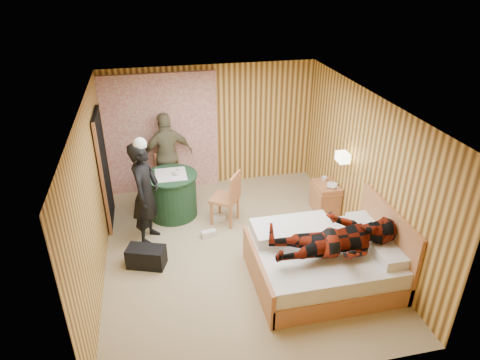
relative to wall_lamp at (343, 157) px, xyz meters
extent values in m
cube|color=tan|center=(-1.92, -0.45, -1.30)|extent=(4.20, 5.00, 0.01)
cube|color=white|center=(-1.92, -0.45, 1.20)|extent=(4.20, 5.00, 0.01)
cube|color=#F4C35D|center=(-1.92, 2.05, -0.05)|extent=(4.20, 0.02, 2.50)
cube|color=#F4C35D|center=(-4.02, -0.45, -0.05)|extent=(0.02, 5.00, 2.50)
cube|color=#F4C35D|center=(0.18, -0.45, -0.05)|extent=(0.02, 5.00, 2.50)
cube|color=silver|center=(-2.92, 1.98, -0.10)|extent=(2.20, 0.08, 2.40)
cube|color=black|center=(-3.98, 0.95, -0.28)|extent=(0.06, 0.90, 2.05)
cylinder|color=gold|center=(0.08, 0.00, 0.00)|extent=(0.18, 0.04, 0.04)
cube|color=#FFEDB2|center=(0.00, 0.00, 0.00)|extent=(0.18, 0.24, 0.16)
cube|color=#BB7C4C|center=(-0.82, -1.41, -1.15)|extent=(2.01, 1.61, 0.30)
cube|color=white|center=(-0.82, -1.41, -0.87)|extent=(1.95, 1.55, 0.25)
cube|color=#BB7C4C|center=(-1.83, -1.41, -1.02)|extent=(0.06, 1.61, 0.56)
cube|color=#BB7C4C|center=(0.14, -1.41, -0.75)|extent=(0.06, 1.61, 1.11)
cube|color=silver|center=(-0.04, -1.80, -0.68)|extent=(0.38, 0.55, 0.14)
cube|color=silver|center=(-0.04, -1.03, -0.68)|extent=(0.38, 0.55, 0.14)
cube|color=white|center=(-1.18, -0.96, -0.66)|extent=(1.21, 0.60, 0.18)
cube|color=#BB7C4C|center=(-0.04, 0.42, -1.02)|extent=(0.41, 0.56, 0.56)
cube|color=#BB7C4C|center=(-0.04, 0.42, -0.84)|extent=(0.43, 0.58, 0.03)
cylinder|color=#1B3B24|center=(-2.85, 0.90, -0.90)|extent=(0.88, 0.88, 0.80)
cylinder|color=#1B3B24|center=(-2.85, 0.90, -0.49)|extent=(0.95, 0.95, 0.03)
cube|color=silver|center=(-2.85, 0.90, -0.47)|extent=(0.65, 0.65, 0.01)
cube|color=#BB7C4C|center=(-2.85, 1.56, -0.85)|extent=(0.52, 0.52, 0.05)
cube|color=#BB7C4C|center=(-2.91, 1.74, -0.60)|extent=(0.41, 0.16, 0.46)
cylinder|color=#BB7C4C|center=(-2.97, 1.35, -1.08)|extent=(0.04, 0.04, 0.43)
cylinder|color=#BB7C4C|center=(-2.74, 1.77, -1.08)|extent=(0.04, 0.04, 0.43)
cube|color=#BB7C4C|center=(-1.96, 0.45, -0.82)|extent=(0.62, 0.62, 0.05)
cube|color=#BB7C4C|center=(-1.79, 0.34, -0.55)|extent=(0.28, 0.40, 0.49)
cylinder|color=#BB7C4C|center=(-2.01, 0.70, -1.07)|extent=(0.04, 0.04, 0.46)
cylinder|color=#BB7C4C|center=(-1.90, 0.20, -1.07)|extent=(0.04, 0.04, 0.46)
cube|color=black|center=(-3.38, -0.52, -1.14)|extent=(0.65, 0.49, 0.33)
cube|color=silver|center=(-2.32, 0.04, -1.24)|extent=(0.27, 0.15, 0.11)
cube|color=silver|center=(-2.07, 0.50, -1.25)|extent=(0.26, 0.16, 0.11)
imported|color=black|center=(-3.31, 0.19, -0.41)|extent=(0.63, 0.76, 1.78)
imported|color=#716B4B|center=(-2.85, 1.69, -0.44)|extent=(1.08, 0.63, 1.72)
imported|color=maroon|center=(-0.77, -1.61, -0.32)|extent=(0.86, 0.67, 1.77)
imported|color=silver|center=(-0.04, 0.37, -0.73)|extent=(0.22, 0.26, 0.02)
imported|color=silver|center=(-0.04, 0.37, -0.71)|extent=(0.27, 0.28, 0.02)
imported|color=silver|center=(-0.04, 0.55, -0.69)|extent=(0.10, 0.10, 0.09)
imported|color=silver|center=(-2.75, 0.85, -0.41)|extent=(0.15, 0.15, 0.10)
camera|label=1|loc=(-3.09, -6.04, 2.99)|focal=32.00mm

